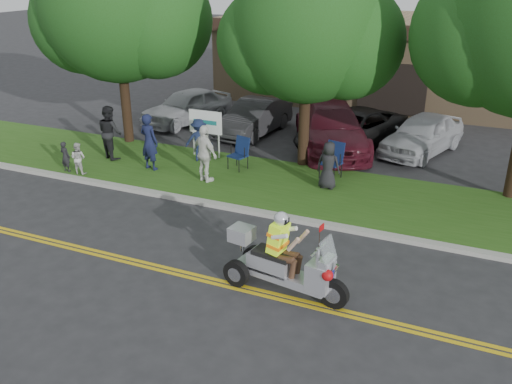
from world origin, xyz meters
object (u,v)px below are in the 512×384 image
at_px(lawn_chair_b, 333,158).
at_px(parked_car_far_right, 422,134).
at_px(spectator_adult_right, 205,154).
at_px(spectator_adult_left, 149,142).
at_px(spectator_adult_mid, 110,132).
at_px(parked_car_left, 254,118).
at_px(lawn_chair_a, 240,151).
at_px(parked_car_right, 331,127).
at_px(parked_car_far_left, 187,106).
at_px(trike_scooter, 282,264).
at_px(parked_car_mid, 352,129).

height_order(lawn_chair_b, parked_car_far_right, parked_car_far_right).
bearing_deg(spectator_adult_right, lawn_chair_b, -128.76).
xyz_separation_m(spectator_adult_left, spectator_adult_right, (2.20, -0.25, -0.04)).
relative_size(spectator_adult_mid, parked_car_left, 0.44).
height_order(lawn_chair_a, spectator_adult_left, spectator_adult_left).
height_order(parked_car_left, parked_car_right, parked_car_right).
xyz_separation_m(lawn_chair_b, spectator_adult_right, (-3.55, -1.94, 0.26)).
relative_size(spectator_adult_left, parked_car_right, 0.33).
bearing_deg(parked_car_far_right, parked_car_far_left, -162.55).
height_order(trike_scooter, lawn_chair_b, trike_scooter).
bearing_deg(spectator_adult_right, parked_car_far_right, -112.21).
distance_m(lawn_chair_a, parked_car_far_left, 6.44).
height_order(lawn_chair_a, parked_car_mid, parked_car_mid).
relative_size(spectator_adult_mid, parked_car_far_right, 0.44).
bearing_deg(spectator_adult_left, lawn_chair_a, -144.95).
distance_m(trike_scooter, lawn_chair_a, 7.26).
distance_m(trike_scooter, lawn_chair_b, 6.66).
height_order(spectator_adult_right, parked_car_far_right, spectator_adult_right).
xyz_separation_m(spectator_adult_left, parked_car_mid, (5.48, 5.21, -0.34)).
xyz_separation_m(parked_car_far_left, parked_car_mid, (7.40, -0.54, -0.04)).
bearing_deg(parked_car_left, parked_car_mid, 3.44).
height_order(spectator_adult_right, parked_car_far_left, spectator_adult_right).
bearing_deg(trike_scooter, parked_car_mid, 105.03).
height_order(trike_scooter, parked_car_far_left, trike_scooter).
relative_size(spectator_adult_mid, parked_car_mid, 0.37).
bearing_deg(parked_car_mid, spectator_adult_right, -99.49).
bearing_deg(parked_car_right, parked_car_mid, 5.47).
height_order(spectator_adult_right, parked_car_right, spectator_adult_right).
bearing_deg(lawn_chair_b, parked_car_right, 120.25).
xyz_separation_m(parked_car_right, parked_car_far_right, (3.20, 0.78, -0.10)).
distance_m(lawn_chair_b, parked_car_far_right, 4.48).
relative_size(trike_scooter, spectator_adult_right, 1.54).
xyz_separation_m(spectator_adult_left, parked_car_far_right, (7.98, 5.59, -0.33)).
xyz_separation_m(spectator_adult_left, parked_car_left, (1.43, 5.33, -0.35)).
distance_m(trike_scooter, parked_car_mid, 10.18).
distance_m(spectator_adult_left, parked_car_far_right, 9.75).
bearing_deg(parked_car_mid, lawn_chair_b, -64.13).
height_order(spectator_adult_mid, parked_car_mid, spectator_adult_mid).
distance_m(trike_scooter, spectator_adult_left, 8.19).
bearing_deg(parked_car_far_left, parked_car_far_right, 17.08).
bearing_deg(spectator_adult_left, parked_car_right, -124.70).
bearing_deg(spectator_adult_mid, parked_car_far_right, -126.53).
xyz_separation_m(spectator_adult_mid, spectator_adult_right, (4.09, -0.66, -0.03)).
xyz_separation_m(lawn_chair_b, spectator_adult_mid, (-7.63, -1.28, 0.28)).
relative_size(spectator_adult_mid, parked_car_far_left, 0.43).
distance_m(lawn_chair_a, parked_car_mid, 4.84).
bearing_deg(parked_car_far_right, spectator_adult_mid, -133.95).
distance_m(parked_car_left, parked_car_mid, 4.05).
bearing_deg(parked_car_far_right, parked_car_right, -147.84).
xyz_separation_m(lawn_chair_a, spectator_adult_mid, (-4.58, -0.84, 0.33)).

